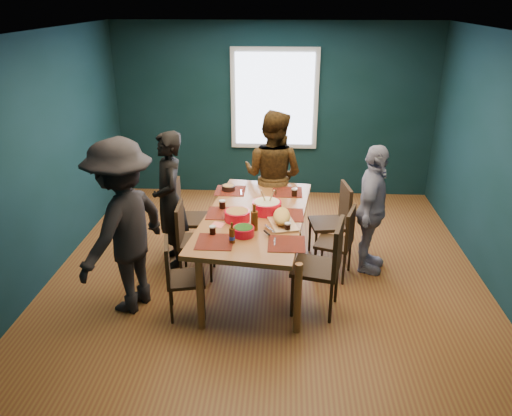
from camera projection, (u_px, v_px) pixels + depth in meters
The scene contains 26 objects.
room at pixel (269, 151), 5.76m from camera, with size 5.01×5.01×2.71m.
dining_table at pixel (255, 221), 5.53m from camera, with size 1.31×2.24×0.81m.
chair_left_far at pixel (186, 213), 6.16m from camera, with size 0.46×0.46×0.96m.
chair_left_mid at pixel (189, 235), 5.69m from camera, with size 0.42×0.42×0.88m.
chair_left_near at pixel (177, 273), 4.98m from camera, with size 0.45×0.45×0.83m.
chair_right_far at pixel (336, 216), 6.06m from camera, with size 0.49×0.49×0.95m.
chair_right_mid at pixel (341, 238), 5.66m from camera, with size 0.49×0.49×0.85m.
chair_right_near at pixel (326, 261), 4.99m from camera, with size 0.55×0.55×1.01m.
person_far_left at pixel (170, 200), 5.85m from camera, with size 0.60×0.39×1.64m, color black.
person_back at pixel (273, 176), 6.51m from camera, with size 0.84×0.65×1.72m, color black.
person_right at pixel (372, 210), 5.71m from camera, with size 0.90×0.37×1.53m, color white.
person_near_left at pixel (123, 227), 4.96m from camera, with size 1.18×0.68×1.82m, color black.
bowl_salad at pixel (237, 215), 5.33m from camera, with size 0.27×0.27×0.11m.
bowl_dumpling at pixel (267, 207), 5.52m from camera, with size 0.32×0.32×0.30m.
bowl_herbs at pixel (244, 231), 5.00m from camera, with size 0.22×0.22×0.09m.
cutting_board at pixel (282, 218), 5.27m from camera, with size 0.37×0.64×0.14m.
small_bowl at pixel (228, 188), 6.15m from camera, with size 0.16×0.16×0.07m.
beer_bottle_a at pixel (232, 235), 4.84m from camera, with size 0.06×0.06×0.22m.
beer_bottle_b at pixel (254, 220), 5.10m from camera, with size 0.07×0.07×0.28m.
cola_glass_a at pixel (213, 230), 5.02m from camera, with size 0.07×0.07×0.09m.
cola_glass_b at pixel (288, 227), 5.09m from camera, with size 0.07×0.07×0.09m.
cola_glass_c at pixel (294, 192), 5.97m from camera, with size 0.07×0.07×0.10m.
cola_glass_d at pixel (222, 204), 5.62m from camera, with size 0.07×0.07×0.10m.
napkin_a at pixel (290, 213), 5.52m from camera, with size 0.16×0.16×0.00m, color #FE6F6B.
napkin_b at pixel (218, 225), 5.25m from camera, with size 0.13×0.13×0.00m, color #FE6F6B.
napkin_c at pixel (287, 246), 4.80m from camera, with size 0.15×0.15×0.00m, color #FE6F6B.
Camera 1 is at (0.19, -5.29, 3.04)m, focal length 35.00 mm.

